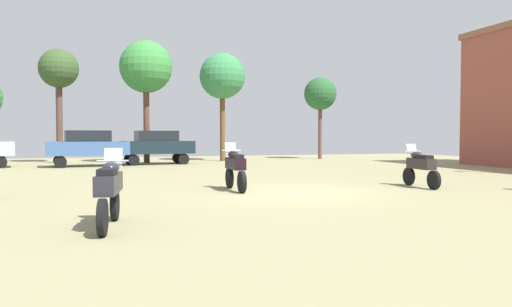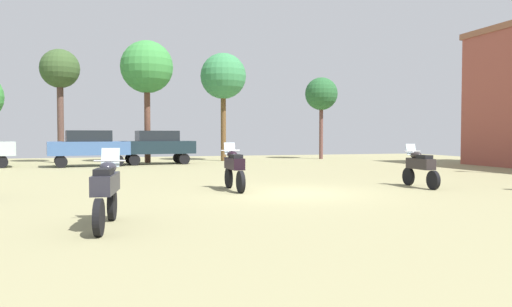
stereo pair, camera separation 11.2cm
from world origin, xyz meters
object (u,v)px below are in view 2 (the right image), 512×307
(car_1, at_px, (89,145))
(car_3, at_px, (157,145))
(tree_5, at_px, (223,77))
(tree_3, at_px, (60,71))
(motorcycle_5, at_px, (420,166))
(tree_6, at_px, (147,68))
(motorcycle_4, at_px, (234,167))
(motorcycle_7, at_px, (106,189))
(tree_2, at_px, (321,95))

(car_1, bearing_deg, car_3, -83.10)
(car_3, relative_size, tree_5, 0.62)
(tree_3, bearing_deg, motorcycle_5, -55.20)
(car_1, relative_size, tree_6, 0.59)
(motorcycle_4, bearing_deg, motorcycle_5, -9.17)
(motorcycle_7, distance_m, tree_6, 22.54)
(car_1, xyz_separation_m, tree_6, (3.40, 2.75, 4.77))
(motorcycle_5, distance_m, tree_5, 18.89)
(car_3, bearing_deg, tree_2, -82.03)
(motorcycle_7, relative_size, tree_2, 0.39)
(motorcycle_5, height_order, tree_5, tree_5)
(motorcycle_4, height_order, tree_6, tree_6)
(motorcycle_4, xyz_separation_m, tree_5, (3.54, 17.15, 4.88))
(motorcycle_7, distance_m, tree_3, 23.74)
(motorcycle_5, distance_m, tree_6, 19.69)
(tree_5, bearing_deg, motorcycle_4, -101.66)
(motorcycle_4, xyz_separation_m, car_1, (-4.91, 13.70, 0.43))
(motorcycle_7, bearing_deg, tree_2, 65.48)
(tree_3, relative_size, tree_6, 0.92)
(car_1, bearing_deg, tree_6, -58.22)
(motorcycle_7, xyz_separation_m, car_3, (2.79, 20.02, 0.43))
(tree_2, xyz_separation_m, tree_5, (-7.42, -0.65, 0.95))
(tree_3, relative_size, tree_5, 0.98)
(tree_3, bearing_deg, motorcycle_4, -69.23)
(car_3, distance_m, tree_5, 6.87)
(motorcycle_4, height_order, motorcycle_5, motorcycle_4)
(car_1, bearing_deg, tree_5, -74.96)
(tree_3, bearing_deg, tree_2, 0.38)
(tree_6, bearing_deg, car_1, -141.05)
(motorcycle_4, height_order, car_3, car_3)
(motorcycle_7, distance_m, car_1, 19.10)
(car_1, xyz_separation_m, tree_3, (-1.80, 3.98, 4.51))
(motorcycle_7, bearing_deg, motorcycle_5, 32.00)
(motorcycle_5, bearing_deg, motorcycle_4, 173.95)
(car_3, bearing_deg, car_1, 97.42)
(motorcycle_5, xyz_separation_m, tree_5, (-2.67, 18.05, 4.91))
(tree_5, bearing_deg, tree_2, 5.01)
(car_3, height_order, tree_6, tree_6)
(motorcycle_7, height_order, tree_6, tree_6)
(tree_2, relative_size, tree_6, 0.77)
(motorcycle_4, relative_size, tree_3, 0.30)
(motorcycle_4, height_order, tree_2, tree_2)
(tree_6, bearing_deg, motorcycle_4, -84.77)
(motorcycle_7, bearing_deg, motorcycle_4, 62.36)
(motorcycle_4, bearing_deg, motorcycle_7, -126.64)
(car_3, bearing_deg, tree_3, 55.16)
(car_1, height_order, tree_6, tree_6)
(motorcycle_5, relative_size, tree_6, 0.27)
(motorcycle_4, distance_m, motorcycle_5, 6.27)
(motorcycle_7, xyz_separation_m, tree_6, (2.35, 21.81, 5.20))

